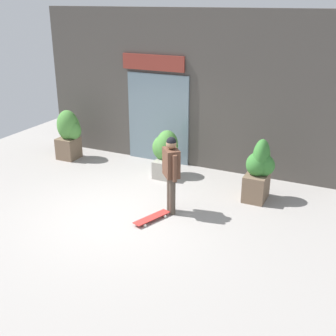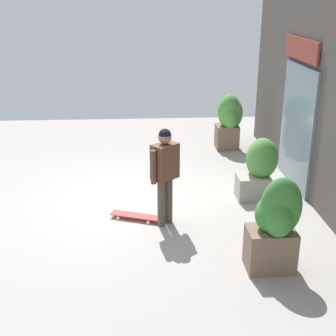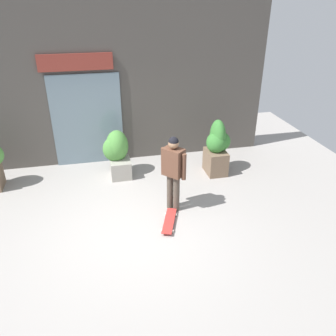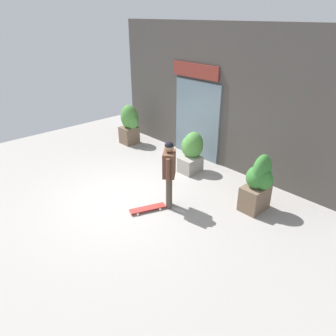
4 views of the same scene
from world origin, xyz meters
name	(u,v)px [view 1 (image 1 of 4)]	position (x,y,z in m)	size (l,w,h in m)	color
ground_plane	(121,213)	(0.00, 0.00, 0.00)	(12.00, 12.00, 0.00)	#9E9993
building_facade	(184,91)	(-0.02, 3.25, 1.93)	(7.95, 0.31, 3.90)	#4C4742
skateboarder	(171,168)	(0.90, 0.48, 0.98)	(0.46, 0.48, 1.61)	#4C4238
skateboard	(152,218)	(0.71, -0.01, 0.06)	(0.47, 0.85, 0.08)	red
planter_box_left	(166,152)	(-0.07, 2.24, 0.61)	(0.63, 0.73, 1.14)	gray
planter_box_right	(259,170)	(2.33, 1.86, 0.69)	(0.61, 0.68, 1.35)	brown
planter_box_mid	(69,131)	(-2.96, 2.25, 0.75)	(0.69, 0.61, 1.34)	brown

